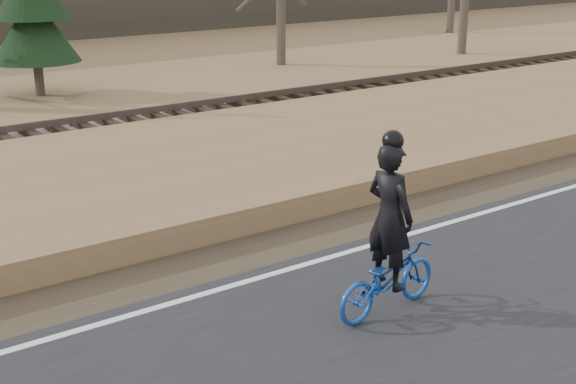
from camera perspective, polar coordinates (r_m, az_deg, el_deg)
ground at (r=14.87m, az=17.16°, el=-1.00°), size 120.00×120.00×0.00m
edge_line at (r=14.96m, az=16.58°, el=-0.57°), size 120.00×0.12×0.01m
shoulder at (r=15.56m, az=13.67°, el=0.19°), size 120.00×1.60×0.04m
embankment at (r=17.49m, az=6.24°, el=3.19°), size 120.00×5.00×0.44m
ballast at (r=20.37m, az=-0.99°, el=5.37°), size 120.00×3.00×0.45m
railroad at (r=20.31m, az=-0.99°, el=6.21°), size 120.00×2.40×0.29m
cyclist at (r=9.97m, az=7.15°, el=-4.37°), size 1.73×0.75×2.34m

